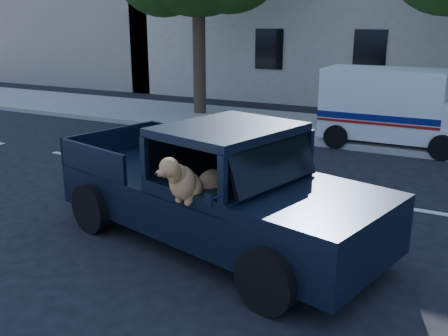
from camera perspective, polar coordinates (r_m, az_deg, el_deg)
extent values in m
plane|color=black|center=(8.22, -12.39, -7.53)|extent=(120.00, 120.00, 0.00)
cube|color=gray|center=(16.01, 9.02, 4.67)|extent=(60.00, 4.00, 0.15)
cylinder|color=#332619|center=(17.74, -2.85, 12.91)|extent=(0.44, 0.44, 4.40)
cube|color=tan|center=(29.84, -15.11, 17.27)|extent=(12.00, 6.00, 8.00)
cube|color=black|center=(7.58, -0.95, -4.04)|extent=(5.56, 3.23, 0.66)
cube|color=black|center=(6.40, 11.38, -4.38)|extent=(1.95, 2.32, 0.16)
cube|color=black|center=(7.09, 0.50, 4.42)|extent=(1.98, 2.25, 0.12)
cube|color=black|center=(6.68, 5.74, 0.48)|extent=(0.67, 1.74, 0.57)
cube|color=black|center=(6.92, -0.74, -4.40)|extent=(0.67, 0.67, 0.38)
cube|color=black|center=(5.82, -1.73, -3.66)|extent=(0.11, 0.07, 0.16)
cube|color=silver|center=(14.24, 18.92, 4.26)|extent=(3.81, 1.74, 0.45)
cube|color=silver|center=(14.15, 17.81, 8.02)|extent=(3.09, 1.73, 1.36)
cube|color=#0A1353|center=(13.38, 16.96, 5.48)|extent=(3.08, 0.03, 0.16)
cube|color=#9E0F0F|center=(13.40, 16.91, 4.87)|extent=(3.08, 0.03, 0.06)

